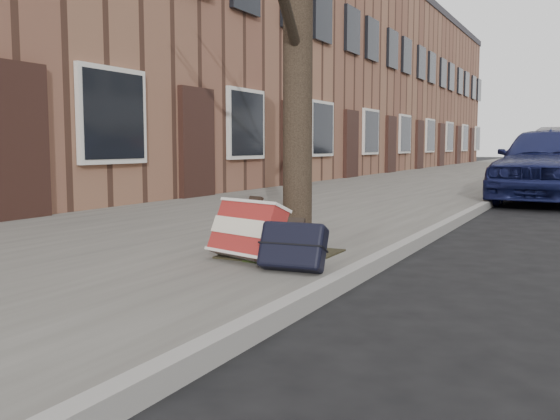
% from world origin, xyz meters
% --- Properties ---
extents(ground, '(120.00, 120.00, 0.00)m').
position_xyz_m(ground, '(0.00, 0.00, 0.00)').
color(ground, black).
rests_on(ground, ground).
extents(near_sidewalk, '(5.00, 70.00, 0.12)m').
position_xyz_m(near_sidewalk, '(-3.70, 15.00, 0.06)').
color(near_sidewalk, slate).
rests_on(near_sidewalk, ground).
extents(house_near, '(6.80, 40.00, 7.00)m').
position_xyz_m(house_near, '(-9.60, 16.00, 3.50)').
color(house_near, brown).
rests_on(house_near, ground).
extents(dirt_patch, '(0.85, 0.85, 0.02)m').
position_xyz_m(dirt_patch, '(-2.00, 1.20, 0.13)').
color(dirt_patch, black).
rests_on(dirt_patch, near_sidewalk).
extents(suitcase_red, '(0.71, 0.53, 0.49)m').
position_xyz_m(suitcase_red, '(-2.11, 0.81, 0.37)').
color(suitcase_red, maroon).
rests_on(suitcase_red, near_sidewalk).
extents(suitcase_navy, '(0.51, 0.32, 0.39)m').
position_xyz_m(suitcase_navy, '(-1.60, 0.60, 0.31)').
color(suitcase_navy, black).
rests_on(suitcase_navy, near_sidewalk).
extents(car_near_front, '(2.06, 4.40, 1.46)m').
position_xyz_m(car_near_front, '(-0.39, 9.15, 0.73)').
color(car_near_front, '#151B4A').
rests_on(car_near_front, ground).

